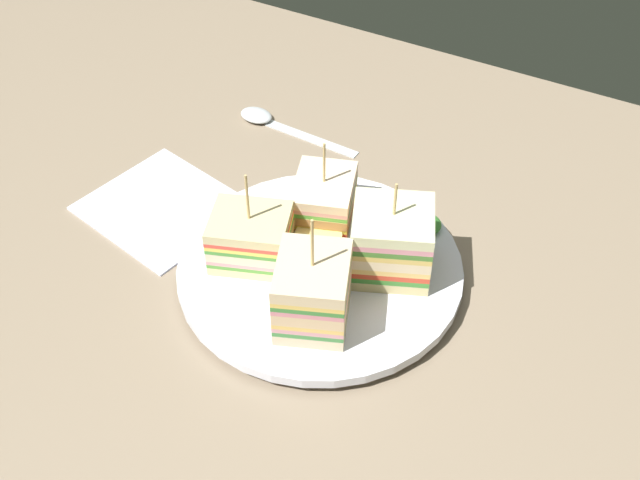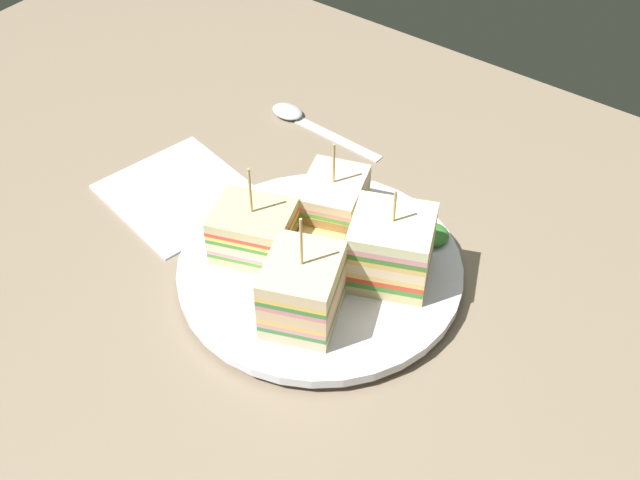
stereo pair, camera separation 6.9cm
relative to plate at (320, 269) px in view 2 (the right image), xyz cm
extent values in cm
cube|color=gray|center=(0.00, 0.00, -1.95)|extent=(129.05, 83.44, 1.80)
cylinder|color=white|center=(0.00, 0.00, -0.66)|extent=(15.85, 15.85, 0.78)
cylinder|color=white|center=(0.00, 0.00, 0.21)|extent=(25.56, 25.56, 0.95)
cube|color=#D5C182|center=(5.60, 2.65, 1.20)|extent=(8.79, 8.56, 1.03)
cube|color=#B2844C|center=(2.52, 1.34, 1.20)|extent=(2.70, 5.89, 1.03)
cube|color=#3D8931|center=(5.60, 2.65, 1.99)|extent=(8.79, 8.56, 0.55)
cube|color=#DB4227|center=(5.60, 2.65, 2.54)|extent=(8.79, 8.56, 0.55)
cube|color=#F1C065|center=(5.60, 2.65, 3.09)|extent=(8.79, 8.56, 0.55)
cube|color=beige|center=(5.60, 2.65, 3.88)|extent=(8.79, 8.56, 1.03)
cube|color=#B2844C|center=(2.52, 1.34, 3.88)|extent=(2.70, 5.89, 1.03)
cube|color=#E4BE5C|center=(5.60, 2.65, 4.67)|extent=(8.79, 8.56, 0.55)
cube|color=#477F2E|center=(5.60, 2.65, 5.22)|extent=(8.79, 8.56, 0.55)
cube|color=pink|center=(5.60, 2.65, 5.77)|extent=(8.79, 8.56, 0.55)
cube|color=beige|center=(5.60, 2.65, 6.56)|extent=(8.79, 8.56, 1.03)
cylinder|color=tan|center=(5.60, 2.65, 8.69)|extent=(0.24, 0.24, 3.23)
cube|color=beige|center=(-2.65, 5.60, 1.14)|extent=(7.29, 8.20, 0.91)
cube|color=#9E7242|center=(-1.56, 2.43, 1.14)|extent=(5.05, 1.97, 0.91)
cube|color=#D43F32|center=(-2.65, 5.60, 1.82)|extent=(7.29, 8.20, 0.44)
cube|color=yellow|center=(-2.65, 5.60, 2.26)|extent=(7.29, 8.20, 0.44)
cube|color=#D9B28A|center=(-2.65, 5.60, 2.93)|extent=(7.29, 8.20, 0.91)
cube|color=#9E7242|center=(-1.56, 2.43, 2.93)|extent=(5.05, 1.97, 0.91)
cube|color=#5AAC40|center=(-2.65, 5.60, 3.61)|extent=(7.29, 8.20, 0.44)
cube|color=#E4A09A|center=(-2.65, 5.60, 4.05)|extent=(7.29, 8.20, 0.44)
cube|color=beige|center=(-2.65, 5.60, 4.73)|extent=(7.29, 8.20, 0.91)
cylinder|color=tan|center=(-2.65, 5.60, 7.31)|extent=(0.24, 0.24, 4.24)
cube|color=beige|center=(-5.82, -2.11, 1.14)|extent=(8.38, 7.73, 0.91)
cube|color=#9E7242|center=(-2.68, -0.96, 1.14)|extent=(2.19, 5.37, 0.91)
cube|color=#519734|center=(-5.82, -2.11, 1.79)|extent=(8.38, 7.73, 0.40)
cube|color=#D79494|center=(-5.82, -2.11, 2.19)|extent=(8.38, 7.73, 0.40)
cube|color=beige|center=(-5.82, -2.11, 2.85)|extent=(8.38, 7.73, 0.91)
cube|color=#B2844C|center=(-2.68, -0.96, 2.85)|extent=(2.19, 5.37, 0.91)
cube|color=#458F37|center=(-5.82, -2.11, 3.50)|extent=(8.38, 7.73, 0.40)
cube|color=#F6CE54|center=(-5.82, -2.11, 3.90)|extent=(8.38, 7.73, 0.40)
cube|color=#E34435|center=(-5.82, -2.11, 4.30)|extent=(8.38, 7.73, 0.40)
cube|color=#D1C08B|center=(-5.82, -2.11, 4.96)|extent=(8.38, 7.73, 0.91)
cylinder|color=tan|center=(-5.82, -2.11, 7.77)|extent=(0.24, 0.24, 4.72)
cube|color=beige|center=(2.45, -5.69, 1.26)|extent=(7.91, 8.49, 1.14)
cube|color=#9E7242|center=(1.21, -2.58, 1.26)|extent=(5.37, 2.36, 1.14)
cube|color=#3F853C|center=(2.45, -5.69, 2.06)|extent=(7.91, 8.49, 0.46)
cube|color=pink|center=(2.45, -5.69, 2.52)|extent=(7.91, 8.49, 0.46)
cube|color=#EEBD59|center=(2.45, -5.69, 2.99)|extent=(7.91, 8.49, 0.46)
cube|color=beige|center=(2.45, -5.69, 3.79)|extent=(7.91, 8.49, 1.14)
cube|color=#9E7242|center=(1.21, -2.58, 3.79)|extent=(5.37, 2.36, 1.14)
cube|color=pink|center=(2.45, -5.69, 4.60)|extent=(7.91, 8.49, 0.46)
cube|color=#3E893A|center=(2.45, -5.69, 5.06)|extent=(7.91, 8.49, 0.46)
cube|color=#F3C95D|center=(2.45, -5.69, 5.52)|extent=(7.91, 8.49, 0.46)
cube|color=beige|center=(2.45, -5.69, 6.33)|extent=(7.91, 8.49, 1.14)
cylinder|color=tan|center=(2.45, -5.69, 9.28)|extent=(0.24, 0.24, 4.77)
cylinder|color=#E9BE66|center=(0.09, 1.10, 0.96)|extent=(5.30, 5.28, 0.70)
cylinder|color=#EDD582|center=(-0.55, 2.09, 1.58)|extent=(5.42, 5.42, 0.80)
cylinder|color=#D7C061|center=(0.40, 0.55, 1.89)|extent=(4.97, 4.98, 0.83)
cylinder|color=#DEC472|center=(-1.14, 1.76, 2.31)|extent=(5.61, 5.61, 0.80)
ellipsoid|color=#529D42|center=(4.66, 6.92, 1.31)|extent=(3.10, 4.36, 1.39)
ellipsoid|color=green|center=(6.26, 6.48, 1.26)|extent=(3.39, 4.04, 1.36)
ellipsoid|color=#398131|center=(6.35, 8.65, 1.37)|extent=(4.36, 4.31, 1.36)
ellipsoid|color=#5EAD50|center=(4.77, 8.86, 1.34)|extent=(4.05, 2.99, 1.49)
cylinder|color=#DF4B27|center=(4.02, 7.61, 1.32)|extent=(3.89, 3.89, 0.75)
cube|color=silver|center=(-10.93, 17.83, -0.93)|extent=(11.52, 1.76, 0.25)
ellipsoid|color=silver|center=(-18.18, 18.18, -0.55)|extent=(3.94, 2.92, 1.00)
cube|color=#D2DBFD|center=(-18.28, 0.79, -0.80)|extent=(16.44, 15.39, 0.50)
camera|label=1|loc=(24.02, -43.73, 51.72)|focal=44.88mm
camera|label=2|loc=(29.84, -39.99, 51.72)|focal=44.88mm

